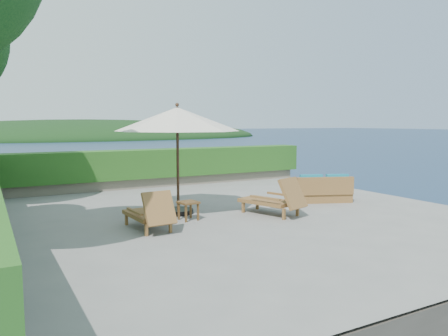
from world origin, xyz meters
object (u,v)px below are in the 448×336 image
patio_umbrella (177,120)px  wicker_loveseat (321,191)px  side_table (188,205)px  lounge_right (275,199)px  lounge_left (150,213)px

patio_umbrella → wicker_loveseat: bearing=-5.6°
side_table → lounge_right: bearing=-13.9°
patio_umbrella → wicker_loveseat: 4.84m
lounge_left → patio_umbrella: bearing=43.2°
side_table → wicker_loveseat: (4.44, 0.38, -0.05)m
patio_umbrella → wicker_loveseat: size_ratio=2.20×
lounge_left → side_table: lounge_left is taller
wicker_loveseat → lounge_left: bearing=-149.8°
patio_umbrella → side_table: size_ratio=8.78×
lounge_right → patio_umbrella: bearing=128.4°
patio_umbrella → lounge_left: size_ratio=2.60×
lounge_right → side_table: size_ratio=3.86×
lounge_right → side_table: 2.21m
lounge_right → wicker_loveseat: size_ratio=0.97×
lounge_right → side_table: bearing=147.4°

